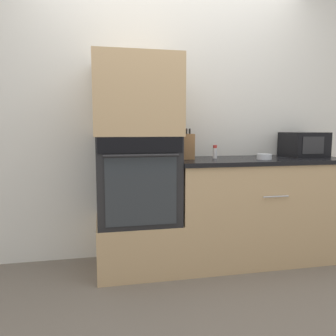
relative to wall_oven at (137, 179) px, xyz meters
The scene contains 11 objects.
ground_plane 0.88m from the wall_oven, 41.61° to the right, with size 12.00×12.00×0.00m, color #6B6056.
wall_back 0.68m from the wall_oven, 44.97° to the left, with size 8.00×0.05×2.50m.
oven_cabinet_base 0.56m from the wall_oven, 90.00° to the left, with size 0.67×0.60×0.42m.
wall_oven is the anchor object (origin of this frame).
oven_cabinet_upper 0.65m from the wall_oven, 90.00° to the left, with size 0.67×0.60×0.62m.
counter_unit 1.12m from the wall_oven, ahead, with size 1.51×0.63×0.91m.
microwave 1.61m from the wall_oven, ahead, with size 0.34×0.35×0.22m.
knife_block 0.51m from the wall_oven, ahead, with size 0.11×0.14×0.26m.
bowl 1.09m from the wall_oven, ahead, with size 0.12×0.12×0.05m.
condiment_jar_near 0.72m from the wall_oven, ahead, with size 0.04×0.04×0.12m.
condiment_jar_mid 0.61m from the wall_oven, 24.34° to the left, with size 0.04×0.04×0.07m.
Camera 1 is at (-0.62, -2.35, 1.17)m, focal length 35.00 mm.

